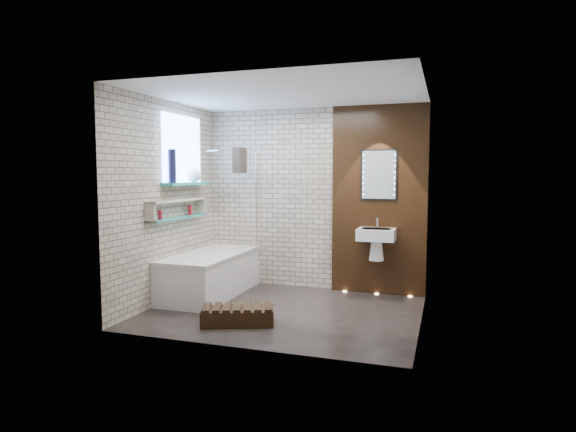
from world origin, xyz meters
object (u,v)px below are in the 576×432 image
(bathtub, at_px, (210,274))
(washbasin, at_px, (376,239))
(bath_screen, at_px, (246,201))
(led_mirror, at_px, (379,175))
(walnut_step, at_px, (238,316))

(bathtub, relative_size, washbasin, 3.00)
(bath_screen, xyz_separation_m, led_mirror, (1.82, 0.34, 0.37))
(bathtub, xyz_separation_m, walnut_step, (0.89, -1.08, -0.20))
(washbasin, distance_m, led_mirror, 0.88)
(washbasin, relative_size, led_mirror, 0.83)
(bath_screen, height_order, walnut_step, bath_screen)
(walnut_step, bearing_deg, bathtub, 129.61)
(led_mirror, xyz_separation_m, walnut_step, (-1.28, -1.86, -1.56))
(bathtub, distance_m, bath_screen, 1.14)
(bath_screen, relative_size, led_mirror, 2.00)
(bathtub, xyz_separation_m, bath_screen, (0.35, 0.44, 0.99))
(washbasin, bearing_deg, bath_screen, -174.22)
(washbasin, bearing_deg, bathtub, -163.99)
(led_mirror, bearing_deg, washbasin, -90.00)
(washbasin, height_order, walnut_step, washbasin)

